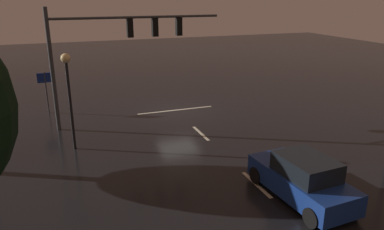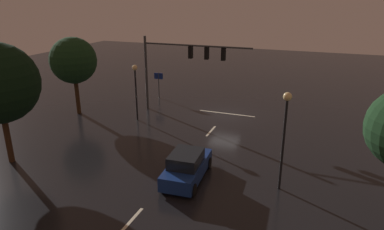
{
  "view_description": "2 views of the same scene",
  "coord_description": "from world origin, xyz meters",
  "px_view_note": "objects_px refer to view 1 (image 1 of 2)",
  "views": [
    {
      "loc": [
        6.89,
        21.32,
        7.17
      ],
      "look_at": [
        0.92,
        5.11,
        1.49
      ],
      "focal_mm": 34.58,
      "sensor_mm": 36.0,
      "label": 1
    },
    {
      "loc": [
        -7.47,
        27.55,
        9.88
      ],
      "look_at": [
        0.85,
        5.85,
        1.8
      ],
      "focal_mm": 32.39,
      "sensor_mm": 36.0,
      "label": 2
    }
  ],
  "objects_px": {
    "street_lamp_right_kerb": "(68,83)",
    "route_sign": "(45,84)",
    "car_approaching": "(302,179)",
    "traffic_signal_assembly": "(117,40)"
  },
  "relations": [
    {
      "from": "traffic_signal_assembly",
      "to": "route_sign",
      "type": "xyz_separation_m",
      "value": [
        4.04,
        -3.43,
        -2.89
      ]
    },
    {
      "from": "car_approaching",
      "to": "street_lamp_right_kerb",
      "type": "xyz_separation_m",
      "value": [
        7.49,
        -7.65,
        2.48
      ]
    },
    {
      "from": "traffic_signal_assembly",
      "to": "car_approaching",
      "type": "relative_size",
      "value": 2.13
    },
    {
      "from": "traffic_signal_assembly",
      "to": "car_approaching",
      "type": "height_order",
      "value": "traffic_signal_assembly"
    },
    {
      "from": "street_lamp_right_kerb",
      "to": "route_sign",
      "type": "distance_m",
      "value": 6.78
    },
    {
      "from": "car_approaching",
      "to": "route_sign",
      "type": "relative_size",
      "value": 1.71
    },
    {
      "from": "traffic_signal_assembly",
      "to": "route_sign",
      "type": "relative_size",
      "value": 3.64
    },
    {
      "from": "traffic_signal_assembly",
      "to": "street_lamp_right_kerb",
      "type": "xyz_separation_m",
      "value": [
        2.84,
        3.09,
        -1.49
      ]
    },
    {
      "from": "car_approaching",
      "to": "street_lamp_right_kerb",
      "type": "bearing_deg",
      "value": -45.57
    },
    {
      "from": "traffic_signal_assembly",
      "to": "route_sign",
      "type": "bearing_deg",
      "value": -40.39
    }
  ]
}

